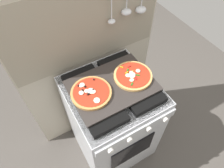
% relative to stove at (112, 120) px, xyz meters
% --- Properties ---
extents(ground_plane, '(4.00, 4.00, 0.00)m').
position_rel_stove_xyz_m(ground_plane, '(0.00, 0.00, -0.45)').
color(ground_plane, '#4C4742').
extents(kitchen_backsplash, '(1.10, 0.09, 1.55)m').
position_rel_stove_xyz_m(kitchen_backsplash, '(0.00, 0.34, 0.34)').
color(kitchen_backsplash, '#B2A893').
rests_on(kitchen_backsplash, ground_plane).
extents(stove, '(0.60, 0.64, 0.90)m').
position_rel_stove_xyz_m(stove, '(0.00, 0.00, 0.00)').
color(stove, '#B7BABF').
rests_on(stove, ground_plane).
extents(baking_tray, '(0.54, 0.38, 0.02)m').
position_rel_stove_xyz_m(baking_tray, '(0.00, 0.00, 0.46)').
color(baking_tray, '#2D2826').
rests_on(baking_tray, stove).
extents(pizza_left, '(0.26, 0.26, 0.03)m').
position_rel_stove_xyz_m(pizza_left, '(-0.15, 0.01, 0.48)').
color(pizza_left, '#C18947').
rests_on(pizza_left, baking_tray).
extents(pizza_right, '(0.26, 0.26, 0.03)m').
position_rel_stove_xyz_m(pizza_right, '(0.16, -0.01, 0.48)').
color(pizza_right, tan).
rests_on(pizza_right, baking_tray).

